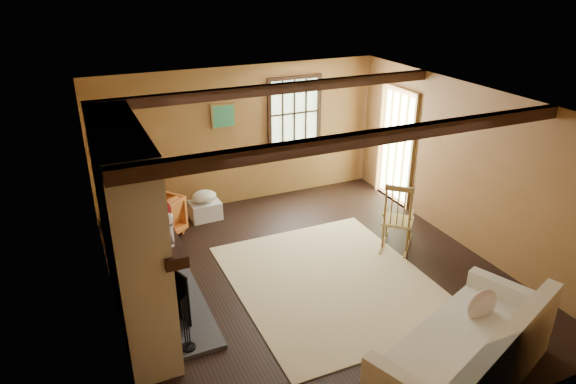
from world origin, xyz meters
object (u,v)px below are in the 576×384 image
sofa (470,357)px  armchair (154,218)px  rocking_chair (398,220)px  laundry_basket (205,210)px  fireplace (133,238)px

sofa → armchair: 4.92m
rocking_chair → laundry_basket: rocking_chair is taller
sofa → armchair: size_ratio=3.22×
rocking_chair → sofa: bearing=112.8°
armchair → fireplace: bearing=37.0°
fireplace → sofa: (2.82, -2.35, -0.79)m
fireplace → rocking_chair: 3.84m
fireplace → rocking_chair: bearing=3.7°
fireplace → rocking_chair: size_ratio=2.30×
fireplace → armchair: bearing=75.4°
fireplace → sofa: bearing=-39.9°
fireplace → armchair: fireplace is taller
rocking_chair → armchair: 3.69m
sofa → rocking_chair: bearing=48.8°
rocking_chair → armchair: size_ratio=1.42×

